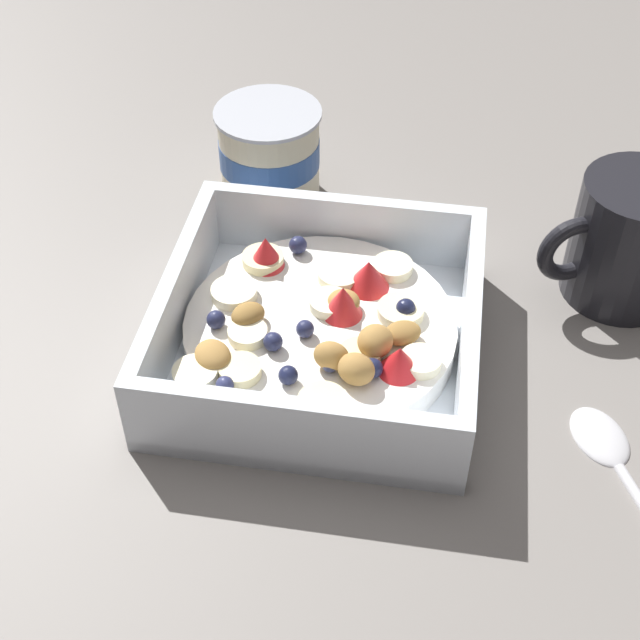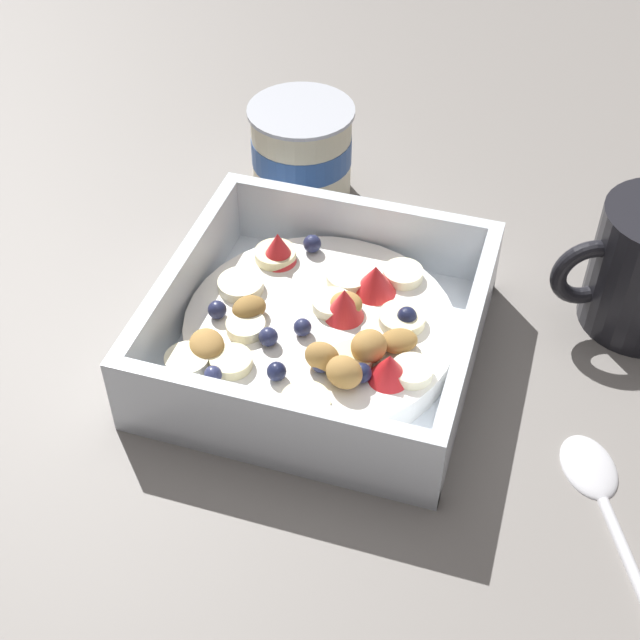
# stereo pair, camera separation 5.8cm
# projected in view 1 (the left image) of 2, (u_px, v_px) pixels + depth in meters

# --- Properties ---
(ground_plane) EXTENTS (2.40, 2.40, 0.00)m
(ground_plane) POSITION_uv_depth(u_px,v_px,m) (343.00, 339.00, 0.61)
(ground_plane) COLOR gray
(fruit_bowl) EXTENTS (0.20, 0.20, 0.06)m
(fruit_bowl) POSITION_uv_depth(u_px,v_px,m) (321.00, 331.00, 0.59)
(fruit_bowl) COLOR white
(fruit_bowl) RESTS_ON ground
(spoon) EXTENTS (0.09, 0.17, 0.01)m
(spoon) POSITION_uv_depth(u_px,v_px,m) (623.00, 467.00, 0.53)
(spoon) COLOR silver
(spoon) RESTS_ON ground
(yogurt_cup) EXTENTS (0.08, 0.08, 0.08)m
(yogurt_cup) POSITION_uv_depth(u_px,v_px,m) (269.00, 154.00, 0.70)
(yogurt_cup) COLOR beige
(yogurt_cup) RESTS_ON ground
(coffee_mug) EXTENTS (0.11, 0.08, 0.09)m
(coffee_mug) POSITION_uv_depth(u_px,v_px,m) (627.00, 240.00, 0.62)
(coffee_mug) COLOR black
(coffee_mug) RESTS_ON ground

